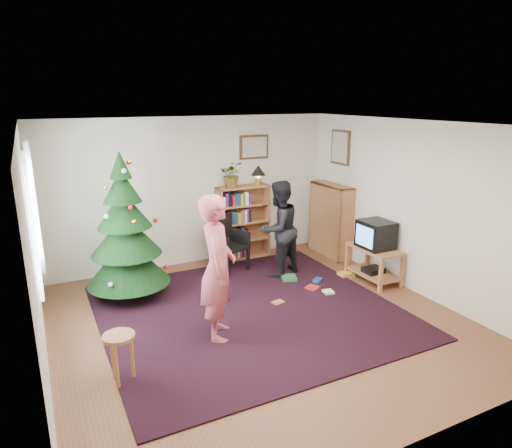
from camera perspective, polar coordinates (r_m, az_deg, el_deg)
name	(u,v)px	position (r m, az deg, el deg)	size (l,w,h in m)	color
floor	(259,321)	(6.04, 0.40, -12.05)	(5.00, 5.00, 0.00)	brown
ceiling	(260,124)	(5.36, 0.46, 12.36)	(5.00, 5.00, 0.00)	white
wall_back	(193,192)	(7.82, -7.92, 4.02)	(5.00, 0.02, 2.50)	silver
wall_front	(410,312)	(3.67, 18.73, -10.41)	(5.00, 0.02, 2.50)	silver
wall_left	(34,260)	(5.01, -26.03, -4.11)	(0.02, 5.00, 2.50)	silver
wall_right	(412,207)	(7.03, 18.93, 1.99)	(0.02, 5.00, 2.50)	silver
rug	(249,311)	(6.28, -0.86, -10.83)	(3.80, 3.60, 0.02)	black
window_pane	(32,221)	(5.52, -26.18, 0.31)	(0.04, 1.20, 1.40)	silver
curtain	(35,207)	(6.21, -25.94, 1.89)	(0.06, 0.35, 1.60)	silver
picture_back	(254,147)	(8.12, -0.25, 9.60)	(0.55, 0.03, 0.42)	#4C3319
picture_right	(340,147)	(8.20, 10.51, 9.40)	(0.03, 0.50, 0.60)	#4C3319
christmas_tree	(126,239)	(6.65, -15.95, -1.79)	(1.17, 1.17, 2.12)	#3F2816
bookshelf_back	(243,221)	(8.12, -1.61, 0.35)	(0.95, 0.30, 1.30)	#A6613B
bookshelf_right	(331,219)	(8.35, 9.32, 0.59)	(0.30, 0.95, 1.30)	#A6613B
tv_stand	(374,261)	(7.38, 14.52, -4.53)	(0.48, 0.86, 0.55)	#A6613B
crt_tv	(376,234)	(7.25, 14.74, -1.27)	(0.45, 0.49, 0.42)	black
armchair	(227,241)	(7.60, -3.69, -2.10)	(0.63, 0.64, 0.92)	black
stool	(119,346)	(4.90, -16.70, -14.36)	(0.32, 0.32, 0.53)	#A6613B
person_standing	(217,268)	(5.36, -4.84, -5.50)	(0.64, 0.42, 1.76)	#AE454E
person_by_chair	(279,229)	(7.24, 2.85, -0.64)	(0.76, 0.59, 1.55)	black
potted_plant	(232,174)	(7.85, -2.99, 6.24)	(0.40, 0.35, 0.45)	gray
table_lamp	(258,172)	(8.06, 0.29, 6.56)	(0.26, 0.26, 0.34)	#A57F33
floor_clutter	(301,287)	(6.97, 5.59, -7.80)	(2.32, 0.92, 0.08)	#A51E19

